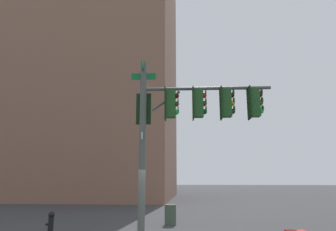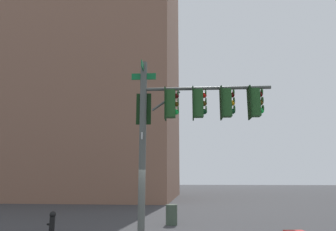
# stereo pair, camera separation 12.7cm
# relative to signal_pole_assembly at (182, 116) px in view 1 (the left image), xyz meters

# --- Properties ---
(signal_pole_assembly) EXTENTS (5.03, 1.24, 6.44)m
(signal_pole_assembly) POSITION_rel_signal_pole_assembly_xyz_m (0.00, 0.00, 0.00)
(signal_pole_assembly) COLOR #4C514C
(signal_pole_assembly) RESTS_ON ground_plane
(fire_hydrant) EXTENTS (0.34, 0.26, 0.87)m
(fire_hydrant) POSITION_rel_signal_pole_assembly_xyz_m (5.50, -1.92, -3.92)
(fire_hydrant) COLOR black
(fire_hydrant) RESTS_ON ground_plane
(litter_bin) EXTENTS (0.56, 0.56, 0.95)m
(litter_bin) POSITION_rel_signal_pole_assembly_xyz_m (0.81, -4.70, -3.92)
(litter_bin) COLOR #384738
(litter_bin) RESTS_ON ground_plane
(building_brick_nearside) EXTENTS (27.63, 17.45, 44.85)m
(building_brick_nearside) POSITION_rel_signal_pole_assembly_xyz_m (15.99, -24.40, 18.03)
(building_brick_nearside) COLOR #845B47
(building_brick_nearside) RESTS_ON ground_plane
(building_brick_midblock) EXTENTS (16.83, 16.08, 40.62)m
(building_brick_midblock) POSITION_rel_signal_pole_assembly_xyz_m (24.62, -38.80, 15.91)
(building_brick_midblock) COLOR brown
(building_brick_midblock) RESTS_ON ground_plane
(building_glass_tower) EXTENTS (24.68, 23.42, 72.07)m
(building_glass_tower) POSITION_rel_signal_pole_assembly_xyz_m (31.42, -44.94, 31.64)
(building_glass_tower) COLOR #8CB2C6
(building_glass_tower) RESTS_ON ground_plane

